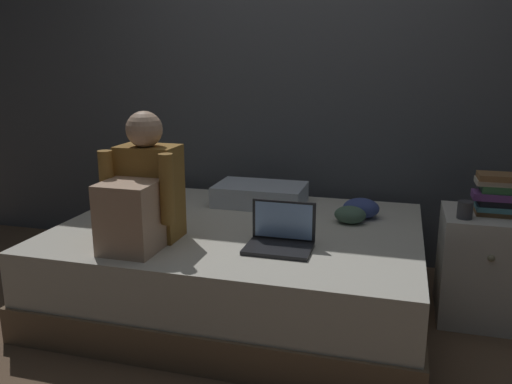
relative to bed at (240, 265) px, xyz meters
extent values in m
plane|color=brown|center=(0.20, -0.30, -0.23)|extent=(8.00, 8.00, 0.00)
cube|color=#4C4F54|center=(0.20, 0.90, 1.12)|extent=(5.60, 0.10, 2.70)
cube|color=#7A6047|center=(0.00, 0.00, -0.14)|extent=(2.00, 1.50, 0.19)
cube|color=beige|center=(0.00, 0.00, 0.10)|extent=(1.96, 1.46, 0.28)
cube|color=beige|center=(1.30, 0.20, 0.06)|extent=(0.44, 0.44, 0.59)
sphere|color=gray|center=(1.30, -0.02, 0.19)|extent=(0.04, 0.04, 0.04)
cube|color=olive|center=(-0.38, -0.31, 0.48)|extent=(0.30, 0.20, 0.48)
sphere|color=tan|center=(-0.38, -0.34, 0.80)|extent=(0.18, 0.18, 0.18)
cube|color=tan|center=(-0.38, -0.53, 0.41)|extent=(0.26, 0.24, 0.34)
cylinder|color=olive|center=(-0.54, -0.45, 0.54)|extent=(0.07, 0.07, 0.34)
cylinder|color=olive|center=(-0.22, -0.45, 0.54)|extent=(0.07, 0.07, 0.34)
cube|color=black|center=(0.30, -0.33, 0.25)|extent=(0.32, 0.22, 0.02)
cube|color=black|center=(0.30, -0.22, 0.36)|extent=(0.32, 0.01, 0.20)
cube|color=#8CB2EA|center=(0.30, -0.23, 0.36)|extent=(0.29, 0.00, 0.18)
cube|color=silver|center=(-0.01, 0.45, 0.30)|extent=(0.56, 0.36, 0.13)
cube|color=brown|center=(1.34, 0.19, 0.37)|extent=(0.20, 0.14, 0.03)
cube|color=teal|center=(1.33, 0.19, 0.39)|extent=(0.20, 0.15, 0.02)
cube|color=black|center=(1.34, 0.20, 0.42)|extent=(0.20, 0.14, 0.03)
cube|color=#703D84|center=(1.32, 0.18, 0.45)|extent=(0.23, 0.13, 0.04)
cube|color=#387042|center=(1.35, 0.19, 0.49)|extent=(0.20, 0.12, 0.04)
cube|color=beige|center=(1.33, 0.19, 0.53)|extent=(0.22, 0.14, 0.03)
cube|color=brown|center=(1.33, 0.18, 0.56)|extent=(0.21, 0.15, 0.03)
cylinder|color=#3D3D42|center=(1.17, 0.08, 0.40)|extent=(0.08, 0.08, 0.09)
ellipsoid|color=#3D4C8E|center=(0.64, 0.33, 0.30)|extent=(0.21, 0.18, 0.12)
ellipsoid|color=#4C6B56|center=(0.59, 0.21, 0.29)|extent=(0.18, 0.15, 0.10)
camera|label=1|loc=(0.83, -2.63, 1.13)|focal=36.34mm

